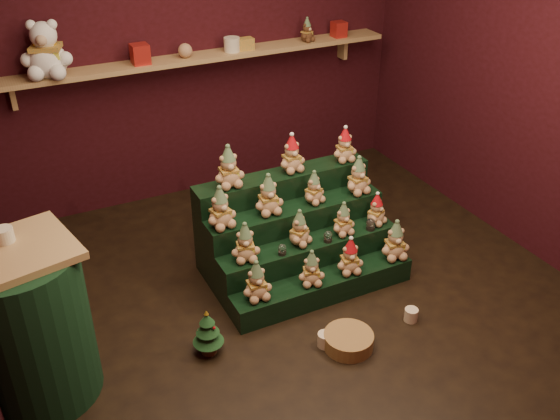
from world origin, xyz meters
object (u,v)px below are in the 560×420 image
wicker_basket (348,340)px  brown_bear (307,30)px  snow_globe_c (371,224)px  side_table (28,325)px  white_bear (44,41)px  mug_right (411,315)px  snow_globe_a (282,249)px  mug_left (325,340)px  snow_globe_b (328,236)px  mini_christmas_tree (208,332)px  riser_tier_front (323,287)px

wicker_basket → brown_bear: bearing=68.0°
snow_globe_c → brown_bear: size_ratio=0.45×
side_table → white_bear: size_ratio=1.86×
brown_bear → mug_right: bearing=-122.4°
snow_globe_a → mug_right: bearing=-44.2°
mug_left → brown_bear: size_ratio=0.48×
side_table → snow_globe_b: bearing=-7.3°
snow_globe_a → brown_bear: bearing=57.0°
snow_globe_a → wicker_basket: size_ratio=0.25×
snow_globe_b → mini_christmas_tree: snow_globe_b is taller
side_table → mug_left: side_table is taller
snow_globe_a → mug_left: 0.70m
side_table → mini_christmas_tree: size_ratio=2.94×
mug_left → mug_right: (0.66, -0.05, -0.00)m
mug_left → wicker_basket: wicker_basket is taller
mini_christmas_tree → mug_right: mini_christmas_tree is taller
mini_christmas_tree → mug_right: size_ratio=3.65×
brown_bear → mug_left: bearing=-137.3°
riser_tier_front → side_table: size_ratio=1.38×
riser_tier_front → snow_globe_b: (0.12, 0.16, 0.31)m
snow_globe_a → white_bear: bearing=123.6°
mini_christmas_tree → side_table: bearing=171.7°
riser_tier_front → wicker_basket: bearing=-101.8°
riser_tier_front → white_bear: 2.77m
riser_tier_front → snow_globe_b: size_ratio=16.25×
snow_globe_a → white_bear: 2.38m
mini_christmas_tree → white_bear: (-0.44, 2.04, 1.42)m
snow_globe_c → brown_bear: bearing=77.9°
riser_tier_front → white_bear: white_bear is taller
riser_tier_front → mini_christmas_tree: mini_christmas_tree is taller
snow_globe_a → mug_right: (0.67, -0.65, -0.35)m
snow_globe_b → side_table: 2.09m
mini_christmas_tree → riser_tier_front: bearing=9.8°
side_table → brown_bear: bearing=21.7°
snow_globe_c → side_table: 2.46m
mug_right → white_bear: size_ratio=0.17×
side_table → mug_left: (1.72, -0.43, -0.45)m
mug_right → wicker_basket: (-0.53, -0.03, 0.00)m
snow_globe_c → brown_bear: (0.37, 1.71, 1.02)m
snow_globe_c → mini_christmas_tree: bearing=-167.3°
mini_christmas_tree → white_bear: 2.52m
mini_christmas_tree → wicker_basket: size_ratio=1.05×
mug_left → riser_tier_front: bearing=61.4°
snow_globe_b → wicker_basket: 0.80m
riser_tier_front → mug_right: size_ratio=14.83×
white_bear → mug_left: bearing=-44.8°
snow_globe_a → snow_globe_c: (0.74, 0.00, 0.01)m
riser_tier_front → snow_globe_c: size_ratio=14.76×
mini_christmas_tree → snow_globe_a: bearing=25.0°
mini_christmas_tree → snow_globe_c: bearing=12.7°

